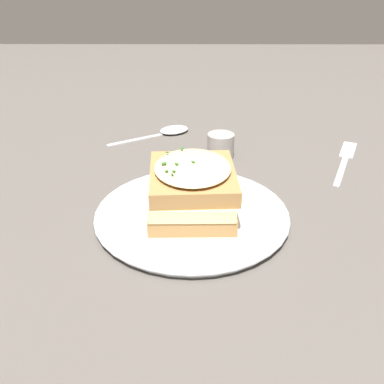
% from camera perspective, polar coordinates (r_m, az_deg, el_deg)
% --- Properties ---
extents(ground_plane, '(2.40, 2.40, 0.00)m').
position_cam_1_polar(ground_plane, '(0.58, 1.60, -3.89)').
color(ground_plane, '#514C47').
extents(dinner_plate, '(0.25, 0.25, 0.01)m').
position_cam_1_polar(dinner_plate, '(0.58, 0.00, -2.87)').
color(dinner_plate, white).
rests_on(dinner_plate, ground_plane).
extents(sandwich, '(0.13, 0.11, 0.07)m').
position_cam_1_polar(sandwich, '(0.56, 0.04, 0.47)').
color(sandwich, '#A37542').
rests_on(sandwich, dinner_plate).
extents(fork, '(0.17, 0.09, 0.00)m').
position_cam_1_polar(fork, '(0.80, 18.95, 4.26)').
color(fork, silver).
rests_on(fork, ground_plane).
extents(spoon, '(0.10, 0.15, 0.01)m').
position_cam_1_polar(spoon, '(0.86, -2.87, 7.76)').
color(spoon, silver).
rests_on(spoon, ground_plane).
extents(condiment_pot, '(0.04, 0.04, 0.04)m').
position_cam_1_polar(condiment_pot, '(0.75, 3.66, 5.89)').
color(condiment_pot, gray).
rests_on(condiment_pot, ground_plane).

